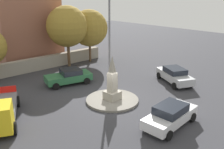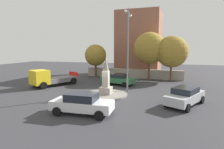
{
  "view_description": "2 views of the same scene",
  "coord_description": "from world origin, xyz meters",
  "views": [
    {
      "loc": [
        -12.84,
        12.9,
        8.47
      ],
      "look_at": [
        0.22,
        -0.19,
        2.16
      ],
      "focal_mm": 39.58,
      "sensor_mm": 36.0,
      "label": 1
    },
    {
      "loc": [
        -17.06,
        -5.4,
        4.62
      ],
      "look_at": [
        0.38,
        -0.52,
        2.06
      ],
      "focal_mm": 29.72,
      "sensor_mm": 36.0,
      "label": 2
    }
  ],
  "objects": [
    {
      "name": "car_silver_near_island",
      "position": [
        -1.29,
        -7.18,
        0.78
      ],
      "size": [
        4.64,
        3.55,
        1.5
      ],
      "color": "#B7BABF",
      "rests_on": "ground"
    },
    {
      "name": "monument",
      "position": [
        0.0,
        0.0,
        1.61
      ],
      "size": [
        1.11,
        1.11,
        3.57
      ],
      "color": "#9E9687",
      "rests_on": "traffic_island"
    },
    {
      "name": "car_white_approaching",
      "position": [
        -5.41,
        0.05,
        0.78
      ],
      "size": [
        1.98,
        4.38,
        1.51
      ],
      "color": "silver",
      "rests_on": "ground"
    },
    {
      "name": "tree_far_corner",
      "position": [
        10.32,
        -6.43,
        4.16
      ],
      "size": [
        4.44,
        4.44,
        6.39
      ],
      "color": "brown",
      "rests_on": "ground"
    },
    {
      "name": "ground_plane",
      "position": [
        0.0,
        0.0,
        0.0
      ],
      "size": [
        80.0,
        80.0,
        0.0
      ],
      "primitive_type": "plane",
      "color": "#38383D"
    },
    {
      "name": "stone_boundary_wall",
      "position": [
        11.69,
        -0.74,
        0.71
      ],
      "size": [
        1.66,
        15.19,
        1.42
      ],
      "primitive_type": "cube",
      "rotation": [
        0.0,
        0.0,
        7.79
      ],
      "color": "#9E9687",
      "rests_on": "ground"
    },
    {
      "name": "corner_building",
      "position": [
        16.89,
        -1.07,
        5.45
      ],
      "size": [
        7.86,
        7.73,
        10.91
      ],
      "primitive_type": "cube",
      "rotation": [
        0.0,
        0.0,
        7.79
      ],
      "color": "#935B47",
      "rests_on": "ground"
    },
    {
      "name": "traffic_island",
      "position": [
        0.0,
        0.0,
        0.09
      ],
      "size": [
        4.24,
        4.24,
        0.18
      ],
      "primitive_type": "cylinder",
      "color": "gray",
      "rests_on": "ground"
    },
    {
      "name": "tree_mid_cluster",
      "position": [
        10.52,
        -3.35,
        4.64
      ],
      "size": [
        4.64,
        4.64,
        6.96
      ],
      "color": "brown",
      "rests_on": "ground"
    },
    {
      "name": "streetlamp",
      "position": [
        2.08,
        -1.75,
        5.14
      ],
      "size": [
        2.93,
        0.28,
        8.64
      ],
      "color": "slate",
      "rests_on": "ground"
    },
    {
      "name": "car_green_parked_right",
      "position": [
        5.66,
        0.15,
        0.74
      ],
      "size": [
        3.0,
        4.61,
        1.43
      ],
      "color": "#2D6B42",
      "rests_on": "ground"
    }
  ]
}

